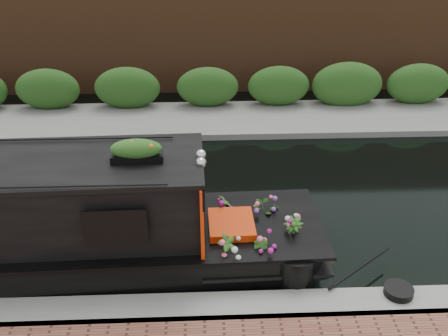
{
  "coord_description": "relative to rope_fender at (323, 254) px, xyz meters",
  "views": [
    {
      "loc": [
        0.06,
        -8.93,
        5.74
      ],
      "look_at": [
        0.41,
        -0.6,
        1.15
      ],
      "focal_mm": 40.0,
      "sensor_mm": 36.0,
      "label": 1
    }
  ],
  "objects": [
    {
      "name": "ground",
      "position": [
        -2.12,
        2.01,
        -0.14
      ],
      "size": [
        80.0,
        80.0,
        0.0
      ],
      "primitive_type": "plane",
      "color": "black",
      "rests_on": "ground"
    },
    {
      "name": "near_bank_coping",
      "position": [
        -2.12,
        -1.29,
        -0.14
      ],
      "size": [
        40.0,
        0.6,
        0.5
      ],
      "primitive_type": "cube",
      "color": "gray",
      "rests_on": "ground"
    },
    {
      "name": "far_bank_path",
      "position": [
        -2.12,
        6.21,
        -0.14
      ],
      "size": [
        40.0,
        2.4,
        0.34
      ],
      "primitive_type": "cube",
      "color": "slate",
      "rests_on": "ground"
    },
    {
      "name": "far_hedge",
      "position": [
        -2.12,
        7.11,
        -0.14
      ],
      "size": [
        40.0,
        1.1,
        2.8
      ],
      "primitive_type": "cube",
      "color": "#244C19",
      "rests_on": "ground"
    },
    {
      "name": "far_brick_wall",
      "position": [
        -2.12,
        9.21,
        -0.14
      ],
      "size": [
        40.0,
        1.0,
        8.0
      ],
      "primitive_type": "cube",
      "color": "#58331D",
      "rests_on": "ground"
    },
    {
      "name": "rope_fender",
      "position": [
        0.0,
        0.0,
        0.0
      ],
      "size": [
        0.29,
        0.39,
        0.29
      ],
      "primitive_type": "cylinder",
      "rotation": [
        1.57,
        0.0,
        0.0
      ],
      "color": "brown",
      "rests_on": "ground"
    },
    {
      "name": "coiled_mooring_rope",
      "position": [
        0.92,
        -1.15,
        0.17
      ],
      "size": [
        0.46,
        0.46,
        0.12
      ],
      "primitive_type": "cylinder",
      "color": "black",
      "rests_on": "near_bank_coping"
    }
  ]
}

